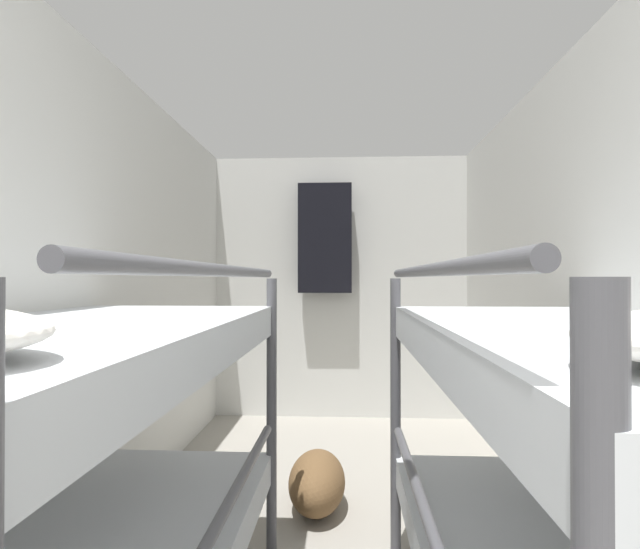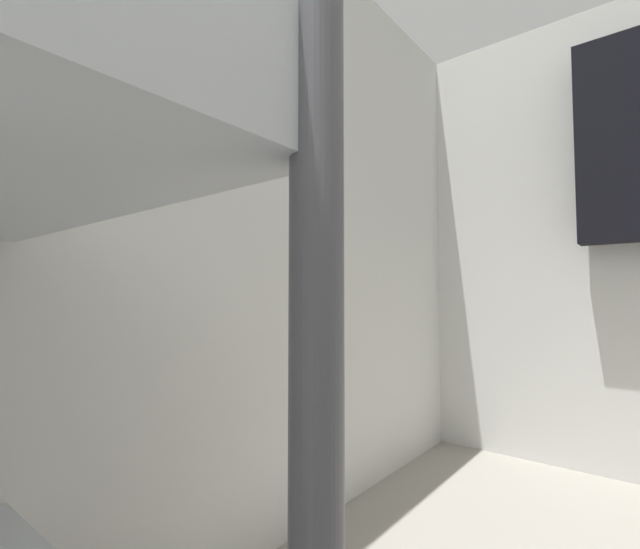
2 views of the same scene
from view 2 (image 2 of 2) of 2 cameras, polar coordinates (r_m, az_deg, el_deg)
hanging_coat at (r=2.35m, az=36.47°, el=14.58°), size 0.44×0.12×0.90m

